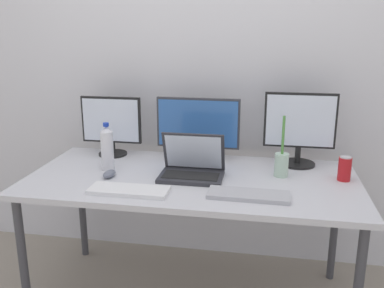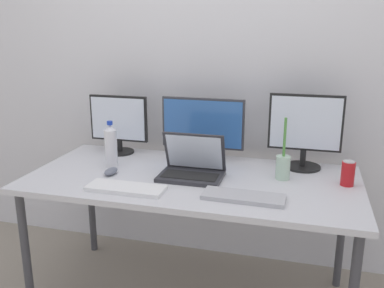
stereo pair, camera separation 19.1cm
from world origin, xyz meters
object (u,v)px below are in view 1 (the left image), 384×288
Objects in this scene: monitor_left at (111,125)px; keyboard_main at (129,190)px; monitor_center at (198,128)px; mouse_by_keyboard at (109,174)px; keyboard_aux at (248,195)px; work_desk at (192,187)px; soda_can_near_keyboard at (345,169)px; bamboo_vase at (282,163)px; monitor_right at (300,127)px; laptop_silver at (192,167)px; water_bottle at (107,148)px.

monitor_left is 0.66m from keyboard_main.
monitor_center reaches higher than mouse_by_keyboard.
monitor_center is 1.29× the size of keyboard_aux.
soda_can_near_keyboard reaches higher than work_desk.
keyboard_aux is 0.36m from bamboo_vase.
keyboard_aux is at bearing -35.81° from work_desk.
work_desk is 0.38m from keyboard_main.
keyboard_aux reaches higher than work_desk.
keyboard_main is at bearing -62.91° from monitor_left.
monitor_right is 1.27× the size of bamboo_vase.
keyboard_main is at bearing -145.07° from monitor_right.
work_desk is 0.79m from soda_can_near_keyboard.
keyboard_main is 1.10m from soda_can_near_keyboard.
laptop_silver is at bearing -85.90° from monitor_center.
keyboard_aux is 0.57m from soda_can_near_keyboard.
monitor_right is 1.26× the size of laptop_silver.
monitor_center reaches higher than soda_can_near_keyboard.
bamboo_vase is (0.94, 0.06, -0.05)m from water_bottle.
soda_can_near_keyboard is at bearing -15.47° from monitor_center.
water_bottle is (-0.22, 0.30, 0.11)m from keyboard_main.
bamboo_vase reaches higher than keyboard_main.
keyboard_aux is (0.31, -0.22, 0.07)m from work_desk.
keyboard_aux is at bearing -18.24° from water_bottle.
work_desk is 0.68m from monitor_left.
keyboard_main is at bearing -54.13° from water_bottle.
water_bottle reaches higher than keyboard_main.
monitor_right reaches higher than bamboo_vase.
monitor_center is 0.59m from mouse_by_keyboard.
laptop_silver is at bearing 144.78° from keyboard_aux.
water_bottle is at bearing 175.53° from work_desk.
monitor_right reaches higher than keyboard_aux.
bamboo_vase is at bearing 26.46° from keyboard_main.
monitor_right is 4.02× the size of mouse_by_keyboard.
monitor_center is 1.49× the size of laptop_silver.
mouse_by_keyboard is (0.12, -0.38, -0.17)m from monitor_left.
bamboo_vase reaches higher than work_desk.
monitor_left is 0.97× the size of keyboard_aux.
monitor_center is 1.85× the size of water_bottle.
keyboard_aux is 1.17× the size of bamboo_vase.
laptop_silver is 0.49m from water_bottle.
monitor_right reaches higher than monitor_left.
work_desk is at bearing -86.27° from monitor_center.
laptop_silver is at bearing 14.22° from mouse_by_keyboard.
monitor_center is at bearing 0.60° from monitor_left.
water_bottle is (-0.05, 0.12, 0.11)m from mouse_by_keyboard.
monitor_left is 1.02m from keyboard_aux.
soda_can_near_keyboard is at bearing 11.10° from mouse_by_keyboard.
soda_can_near_keyboard is (1.33, -0.22, -0.13)m from monitor_left.
work_desk is 0.69m from monitor_right.
keyboard_aux is at bearing 4.37° from keyboard_main.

